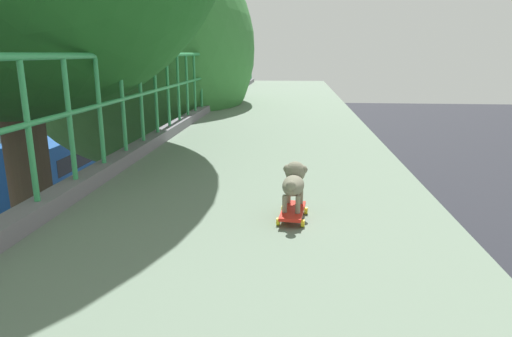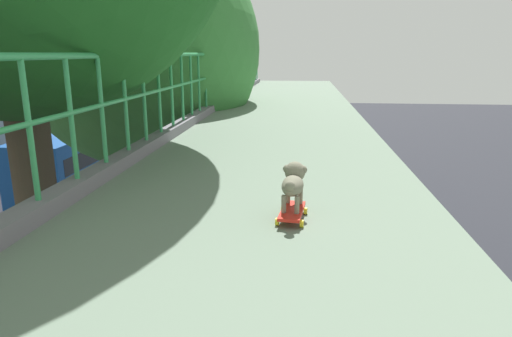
# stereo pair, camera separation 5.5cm
# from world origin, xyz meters

# --- Properties ---
(city_bus) EXTENTS (2.70, 10.95, 3.07)m
(city_bus) POSITION_xyz_m (-8.82, 19.30, 1.75)
(city_bus) COLOR navy
(city_bus) RESTS_ON ground
(roadside_tree_far) EXTENTS (5.84, 5.84, 9.59)m
(roadside_tree_far) POSITION_xyz_m (-2.27, 9.10, 6.67)
(roadside_tree_far) COLOR brown
(roadside_tree_far) RESTS_ON ground
(toy_skateboard) EXTENTS (0.24, 0.43, 0.08)m
(toy_skateboard) POSITION_xyz_m (1.66, 1.35, 5.44)
(toy_skateboard) COLOR red
(toy_skateboard) RESTS_ON overpass_deck
(small_dog) EXTENTS (0.20, 0.43, 0.33)m
(small_dog) POSITION_xyz_m (1.66, 1.43, 5.65)
(small_dog) COLOR slate
(small_dog) RESTS_ON toy_skateboard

